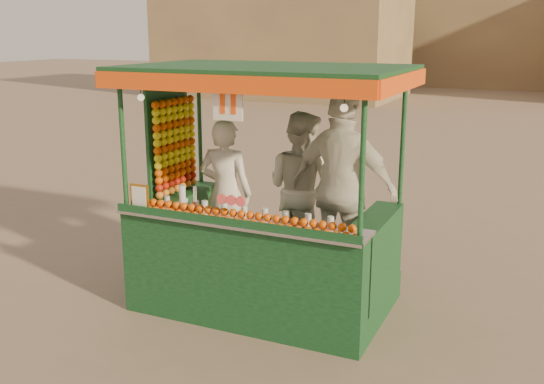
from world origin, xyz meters
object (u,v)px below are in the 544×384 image
at_px(vendor_left, 226,193).
at_px(vendor_right, 343,189).
at_px(vendor_middle, 301,189).
at_px(juice_cart, 255,233).

distance_m(vendor_left, vendor_right, 1.32).
bearing_deg(vendor_right, vendor_left, 10.22).
height_order(vendor_left, vendor_middle, vendor_middle).
bearing_deg(juice_cart, vendor_left, 148.27).
relative_size(juice_cart, vendor_right, 1.38).
xyz_separation_m(juice_cart, vendor_right, (0.81, 0.32, 0.47)).
xyz_separation_m(juice_cart, vendor_left, (-0.51, 0.31, 0.29)).
relative_size(juice_cart, vendor_left, 1.69).
height_order(vendor_middle, vendor_right, vendor_right).
bearing_deg(juice_cart, vendor_right, 21.72).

